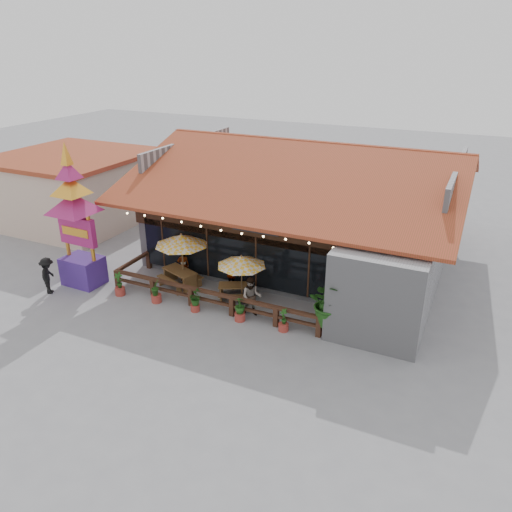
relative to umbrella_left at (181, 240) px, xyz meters
The scene contains 19 objects.
ground 4.58m from the umbrella_left, 14.60° to the right, with size 100.00×100.00×0.00m, color gray.
restaurant_building 6.95m from the umbrella_left, 53.84° to the left, with size 15.50×14.73×6.09m.
patio_railing 2.63m from the umbrella_left, 38.60° to the right, with size 10.00×2.60×0.92m.
neighbor_building 12.23m from the umbrella_left, 155.87° to the left, with size 8.40×8.40×4.22m.
umbrella_left is the anchor object (origin of this frame).
umbrella_right 3.24m from the umbrella_left, ahead, with size 2.37×2.37×2.28m.
picnic_table_left 1.75m from the umbrella_left, 136.24° to the right, with size 2.09×1.95×0.82m.
picnic_table_right 3.34m from the umbrella_left, ahead, with size 1.86×1.76×0.71m.
thai_sign_tower 4.98m from the umbrella_left, 157.57° to the right, with size 2.73×2.73×7.19m.
tropical_plant 7.59m from the umbrella_left, ahead, with size 2.15×2.03×2.34m.
diner_a 1.63m from the umbrella_left, 122.63° to the left, with size 0.56×0.37×1.53m, color #3C2113.
diner_b 4.45m from the umbrella_left, 15.57° to the right, with size 0.84×0.65×1.73m, color #3C2113.
diner_c 2.76m from the umbrella_left, 16.33° to the left, with size 0.88×0.37×1.50m, color #3C2113.
pedestrian 6.23m from the umbrella_left, 148.00° to the right, with size 1.11×0.64×1.72m, color black.
planter_a 3.45m from the umbrella_left, 136.10° to the right, with size 0.45×0.45×1.11m.
planter_b 2.62m from the umbrella_left, 96.63° to the right, with size 0.45×0.45×1.10m.
planter_c 3.09m from the umbrella_left, 46.66° to the right, with size 0.76×0.75×0.95m.
planter_d 4.55m from the umbrella_left, 24.29° to the right, with size 0.56×0.56×1.08m.
planter_e 6.28m from the umbrella_left, 16.42° to the right, with size 0.42×0.40×0.99m.
Camera 1 is at (8.16, -16.55, 10.69)m, focal length 35.00 mm.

